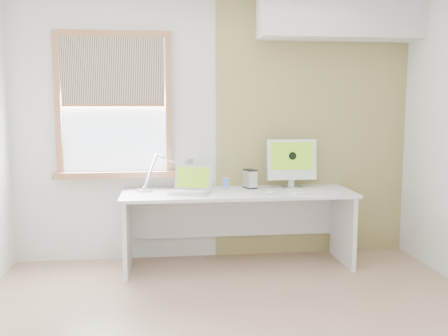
{
  "coord_description": "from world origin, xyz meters",
  "views": [
    {
      "loc": [
        -0.5,
        -3.16,
        1.53
      ],
      "look_at": [
        0.0,
        1.05,
        1.0
      ],
      "focal_mm": 39.12,
      "sensor_mm": 36.0,
      "label": 1
    }
  ],
  "objects": [
    {
      "name": "keyboard",
      "position": [
        0.88,
        1.19,
        0.74
      ],
      "size": [
        0.44,
        0.15,
        0.02
      ],
      "color": "white",
      "rests_on": "desk"
    },
    {
      "name": "imac",
      "position": [
        0.74,
        1.55,
        1.0
      ],
      "size": [
        0.49,
        0.16,
        0.48
      ],
      "color": "#B6B8BB",
      "rests_on": "desk"
    },
    {
      "name": "desk",
      "position": [
        0.17,
        1.44,
        0.53
      ],
      "size": [
        2.2,
        0.7,
        0.73
      ],
      "color": "white",
      "rests_on": "room"
    },
    {
      "name": "room",
      "position": [
        0.0,
        0.0,
        1.3
      ],
      "size": [
        4.04,
        3.54,
        2.64
      ],
      "color": "tan",
      "rests_on": "ground"
    },
    {
      "name": "accent_wall",
      "position": [
        1.0,
        1.74,
        1.3
      ],
      "size": [
        2.0,
        0.02,
        2.6
      ],
      "primitive_type": "cube",
      "color": "#95914E",
      "rests_on": "room"
    },
    {
      "name": "mouse",
      "position": [
        0.46,
        1.23,
        0.74
      ],
      "size": [
        0.08,
        0.11,
        0.03
      ],
      "primitive_type": "ellipsoid",
      "rotation": [
        0.0,
        0.0,
        -0.17
      ],
      "color": "white",
      "rests_on": "desk"
    },
    {
      "name": "desk_lamp",
      "position": [
        -0.37,
        1.57,
        0.92
      ],
      "size": [
        0.65,
        0.31,
        0.36
      ],
      "color": "#B6B8BB",
      "rests_on": "desk"
    },
    {
      "name": "window",
      "position": [
        -1.0,
        1.71,
        1.54
      ],
      "size": [
        1.2,
        0.14,
        1.42
      ],
      "color": "#9B613E",
      "rests_on": "room"
    },
    {
      "name": "laptop",
      "position": [
        -0.27,
        1.37,
        0.79
      ],
      "size": [
        0.43,
        0.39,
        0.25
      ],
      "color": "#B6B8BB",
      "rests_on": "desk"
    },
    {
      "name": "external_drive",
      "position": [
        0.32,
        1.56,
        0.82
      ],
      "size": [
        0.13,
        0.17,
        0.19
      ],
      "color": "#B6B8BB",
      "rests_on": "desk"
    },
    {
      "name": "phone_dock",
      "position": [
        0.07,
        1.53,
        0.76
      ],
      "size": [
        0.06,
        0.06,
        0.12
      ],
      "color": "#B6B8BB",
      "rests_on": "desk"
    },
    {
      "name": "soffit",
      "position": [
        1.2,
        1.57,
        2.4
      ],
      "size": [
        1.6,
        0.4,
        0.42
      ],
      "primitive_type": "cube",
      "color": "white",
      "rests_on": "room"
    }
  ]
}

